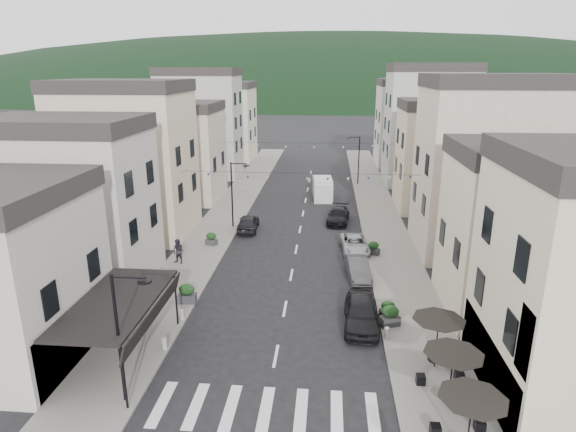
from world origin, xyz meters
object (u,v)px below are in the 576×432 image
at_px(parked_car_e, 248,223).
at_px(pedestrian_b, 178,252).
at_px(delivery_van, 322,188).
at_px(parked_car_a, 361,313).
at_px(parked_car_c, 355,244).
at_px(parked_car_d, 338,216).
at_px(parked_car_b, 358,268).
at_px(pedestrian_a, 121,307).

relative_size(parked_car_e, pedestrian_b, 2.28).
relative_size(parked_car_e, delivery_van, 0.82).
relative_size(parked_car_a, parked_car_e, 1.11).
bearing_deg(parked_car_c, parked_car_d, 93.60).
height_order(parked_car_a, parked_car_c, parked_car_a).
height_order(parked_car_a, parked_car_d, parked_car_a).
relative_size(parked_car_b, delivery_van, 0.79).
bearing_deg(parked_car_b, delivery_van, 91.70).
relative_size(pedestrian_a, pedestrian_b, 0.99).
bearing_deg(parked_car_c, parked_car_a, -96.22).
bearing_deg(pedestrian_b, parked_car_c, 34.64).
distance_m(parked_car_a, pedestrian_b, 14.93).
height_order(parked_car_b, pedestrian_a, pedestrian_a).
bearing_deg(delivery_van, parked_car_d, -83.67).
bearing_deg(pedestrian_b, parked_car_a, -13.03).
xyz_separation_m(parked_car_d, pedestrian_b, (-11.80, -11.27, 0.38)).
bearing_deg(parked_car_d, parked_car_e, -153.52).
relative_size(parked_car_a, parked_car_b, 1.16).
bearing_deg(pedestrian_a, parked_car_b, 37.79).
relative_size(delivery_van, pedestrian_a, 2.79).
distance_m(parked_car_c, parked_car_e, 10.21).
bearing_deg(parked_car_a, parked_car_c, 90.97).
distance_m(parked_car_b, delivery_van, 21.32).
distance_m(parked_car_e, delivery_van, 13.38).
height_order(parked_car_b, parked_car_e, parked_car_e).
xyz_separation_m(parked_car_c, pedestrian_a, (-13.59, -12.44, 0.43)).
bearing_deg(parked_car_a, parked_car_d, 94.83).
height_order(parked_car_c, parked_car_d, parked_car_d).
distance_m(parked_car_d, pedestrian_b, 16.32).
height_order(parked_car_a, pedestrian_b, pedestrian_b).
bearing_deg(parked_car_c, pedestrian_b, -168.74).
xyz_separation_m(parked_car_a, delivery_van, (-2.62, 27.73, 0.38)).
xyz_separation_m(delivery_van, pedestrian_b, (-10.17, -20.03, -0.13)).
height_order(parked_car_b, parked_car_c, parked_car_b).
bearing_deg(parked_car_d, pedestrian_b, -130.18).
xyz_separation_m(parked_car_d, delivery_van, (-1.63, 8.76, 0.51)).
xyz_separation_m(parked_car_a, parked_car_b, (0.18, 6.60, -0.14)).
distance_m(delivery_van, pedestrian_a, 30.58).
height_order(parked_car_b, pedestrian_b, pedestrian_b).
xyz_separation_m(parked_car_c, pedestrian_b, (-12.97, -3.87, 0.44)).
relative_size(parked_car_b, parked_car_c, 0.92).
bearing_deg(parked_car_a, delivery_van, 97.24).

